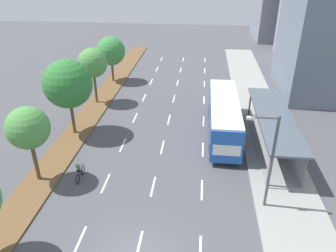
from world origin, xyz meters
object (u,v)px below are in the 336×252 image
(bus, at_px, (224,114))
(cyclist, at_px, (80,170))
(bus_shelter, at_px, (276,128))
(median_tree_fourth, at_px, (93,63))
(median_tree_fifth, at_px, (111,51))
(streetlight, at_px, (269,157))
(median_tree_second, at_px, (28,128))
(median_tree_third, at_px, (68,84))

(bus, xyz_separation_m, cyclist, (-10.73, -8.11, -1.28))
(bus_shelter, height_order, cyclist, bus_shelter)
(median_tree_fourth, distance_m, median_tree_fifth, 7.21)
(streetlight, bearing_deg, median_tree_fifth, 125.04)
(bus, height_order, cyclist, bus)
(cyclist, bearing_deg, streetlight, -7.12)
(median_tree_second, bearing_deg, streetlight, -4.25)
(median_tree_fourth, relative_size, streetlight, 0.94)
(bus, distance_m, streetlight, 10.13)
(median_tree_fourth, distance_m, streetlight, 22.29)
(median_tree_second, xyz_separation_m, median_tree_third, (0.05, 7.19, 0.55))
(median_tree_fourth, bearing_deg, median_tree_fifth, 89.94)
(median_tree_fourth, height_order, streetlight, streetlight)
(cyclist, distance_m, streetlight, 13.36)
(median_tree_fourth, height_order, median_tree_fifth, median_tree_fourth)
(median_tree_fourth, relative_size, median_tree_fifth, 1.06)
(cyclist, relative_size, median_tree_third, 0.26)
(bus_shelter, height_order, streetlight, streetlight)
(median_tree_third, bearing_deg, median_tree_second, -90.37)
(median_tree_second, distance_m, median_tree_fourth, 14.38)
(median_tree_second, xyz_separation_m, median_tree_fifth, (-0.05, 21.56, -0.30))
(bus, relative_size, cyclist, 6.20)
(median_tree_fourth, bearing_deg, streetlight, -44.27)
(median_tree_third, bearing_deg, cyclist, -66.36)
(median_tree_third, bearing_deg, bus, 5.66)
(bus, distance_m, median_tree_fifth, 19.06)
(bus_shelter, height_order, bus, bus)
(median_tree_third, xyz_separation_m, median_tree_fifth, (-0.10, 14.37, -0.85))
(median_tree_second, bearing_deg, cyclist, 8.15)
(bus_shelter, xyz_separation_m, cyclist, (-15.01, -6.22, -1.08))
(cyclist, bearing_deg, median_tree_fifth, 98.22)
(bus, height_order, median_tree_third, median_tree_third)
(cyclist, relative_size, median_tree_fourth, 0.30)
(bus, relative_size, median_tree_second, 1.98)
(median_tree_second, distance_m, streetlight, 15.95)
(median_tree_third, relative_size, streetlight, 1.06)
(bus_shelter, distance_m, median_tree_third, 18.22)
(median_tree_fifth, bearing_deg, median_tree_second, -89.87)
(median_tree_second, distance_m, median_tree_third, 7.21)
(median_tree_second, relative_size, streetlight, 0.88)
(median_tree_fifth, relative_size, streetlight, 0.88)
(cyclist, xyz_separation_m, median_tree_second, (-3.00, -0.43, 3.54))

